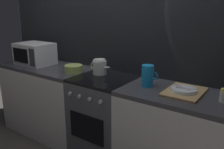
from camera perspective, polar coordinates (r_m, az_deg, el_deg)
back_wall at (r=2.67m, az=2.26°, el=7.08°), size 3.60×0.05×2.40m
counter_left at (r=3.21m, az=-14.83°, el=-5.77°), size 1.20×0.60×0.90m
stove_unit at (r=2.64m, az=-1.79°, el=-10.17°), size 0.60×0.63×0.90m
counter_right at (r=2.28m, az=17.38°, el=-15.42°), size 1.20×0.60×0.90m
microwave at (r=3.19m, az=-18.04°, el=4.77°), size 0.46×0.35×0.27m
kettle at (r=2.58m, az=-2.96°, el=1.84°), size 0.28×0.15×0.17m
mixing_bowl at (r=2.71m, az=-9.21°, el=1.40°), size 0.20×0.20×0.08m
pitcher at (r=2.21m, az=8.55°, el=-0.29°), size 0.16×0.11×0.20m
dish_pile at (r=2.12m, az=16.96°, el=-3.84°), size 0.30×0.40×0.06m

